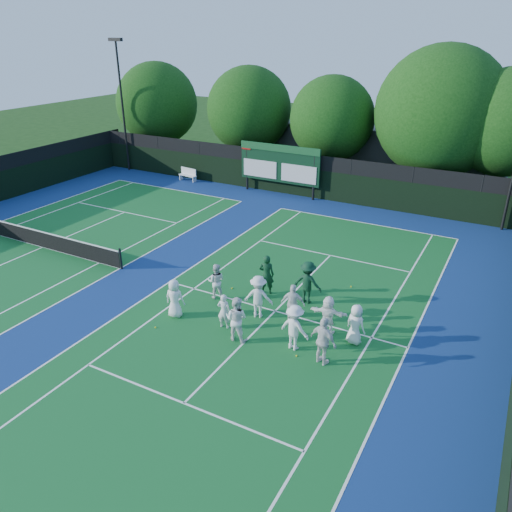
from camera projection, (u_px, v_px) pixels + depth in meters
The scene contains 32 objects.
ground at pixel (264, 323), 19.97m from camera, with size 120.00×120.00×0.00m, color #15390F.
court_apron at pixel (161, 280), 23.39m from camera, with size 34.00×32.00×0.01m, color navy.
near_court at pixel (275, 311), 20.77m from camera, with size 11.05×23.85×0.01m.
left_court at pixel (43, 247), 26.87m from camera, with size 11.05×23.85×0.01m.
back_fence at pixel (295, 176), 34.81m from camera, with size 34.00×0.08×3.00m.
scoreboard at pixel (279, 164), 34.57m from camera, with size 6.00×0.21×3.55m.
clubhouse at pixel (384, 151), 39.19m from camera, with size 18.00×6.00×4.00m, color #55555A.
light_pole_left at pixel (121, 91), 39.05m from camera, with size 1.20×0.30×10.12m.
tennis_net at pixel (41, 239), 26.67m from camera, with size 11.30×0.10×1.10m.
bench at pixel (188, 174), 38.44m from camera, with size 1.60×0.67×0.99m.
tree_a at pixel (159, 106), 42.56m from camera, with size 6.84×6.84×8.35m.
tree_b at pixel (251, 112), 38.58m from camera, with size 6.51×6.51×8.31m.
tree_c at pixel (334, 121), 35.68m from camera, with size 6.05×6.05×7.90m.
tree_d at pixel (443, 116), 32.10m from camera, with size 8.39×8.39×10.04m.
tree_e at pixel (510, 126), 30.49m from camera, with size 6.56×6.56×8.78m.
tennis_ball_0 at pixel (155, 327), 19.59m from camera, with size 0.07×0.07×0.07m, color yellow.
tennis_ball_1 at pixel (353, 335), 19.13m from camera, with size 0.07×0.07×0.07m, color yellow.
tennis_ball_3 at pixel (232, 288), 22.54m from camera, with size 0.07×0.07×0.07m, color yellow.
tennis_ball_4 at pixel (351, 287), 22.69m from camera, with size 0.07×0.07×0.07m, color yellow.
tennis_ball_5 at pixel (297, 356), 17.89m from camera, with size 0.07×0.07×0.07m, color yellow.
player_front_0 at pixel (175, 298), 20.10m from camera, with size 0.80×0.52×1.64m, color white.
player_front_1 at pixel (224, 311), 19.36m from camera, with size 0.54×0.35×1.47m, color silver.
player_front_2 at pixel (236, 319), 18.54m from camera, with size 0.87×0.68×1.80m, color white.
player_front_3 at pixel (295, 328), 18.01m from camera, with size 1.16×0.66×1.79m, color white.
player_front_4 at pixel (323, 341), 17.18m from camera, with size 1.08×0.45×1.84m, color silver.
player_back_0 at pixel (216, 281), 21.52m from camera, with size 0.78×0.61×1.61m, color silver.
player_back_1 at pixel (258, 297), 20.04m from camera, with size 1.18×0.68×1.83m, color silver.
player_back_2 at pixel (293, 304), 19.70m from camera, with size 0.97×0.41×1.66m, color silver.
player_back_3 at pixel (328, 315), 19.00m from camera, with size 1.46×0.47×1.58m, color white.
player_back_4 at pixel (355, 324), 18.37m from camera, with size 0.78×0.51×1.60m, color white.
coach_left at pixel (266, 275), 21.83m from camera, with size 0.67×0.44×1.84m, color #0E361C.
coach_right at pixel (308, 283), 21.08m from camera, with size 1.23×0.71×1.90m, color #0D331D.
Camera 1 is at (7.89, -15.13, 10.72)m, focal length 35.00 mm.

